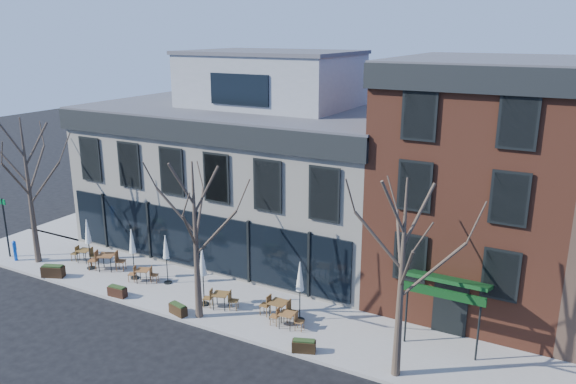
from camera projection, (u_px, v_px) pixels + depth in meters
The scene contains 25 objects.
ground at pixel (199, 274), 29.53m from camera, with size 120.00×120.00×0.00m, color black.
sidewalk_front at pixel (227, 303), 26.20m from camera, with size 33.50×4.70×0.15m, color gray.
sidewalk_side at pixel (124, 210), 39.76m from camera, with size 4.50×12.00×0.15m, color gray.
corner_building at pixel (250, 167), 32.46m from camera, with size 18.39×10.39×11.10m.
red_brick_building at pixel (483, 179), 26.16m from camera, with size 8.20×11.78×11.18m.
tree_corner at pixel (29, 189), 29.57m from camera, with size 3.93×3.98×7.92m.
tree_mid at pixel (196, 239), 23.80m from camera, with size 3.50×3.55×7.04m.
tree_right at pixel (402, 278), 19.58m from camera, with size 3.72×3.77×7.48m.
sign_pole at pixel (5, 224), 30.86m from camera, with size 0.50×0.10×3.40m.
call_box at pixel (15, 250), 30.68m from camera, with size 0.24×0.23×1.17m.
cafe_set_0 at pixel (84, 254), 30.54m from camera, with size 1.67×0.78×0.86m.
cafe_set_1 at pixel (107, 260), 29.49m from camera, with size 2.01×1.29×1.05m.
cafe_set_2 at pixel (143, 274), 28.11m from camera, with size 1.58×0.96×0.82m.
cafe_set_3 at pixel (221, 299), 25.45m from camera, with size 1.71×0.88×0.88m.
cafe_set_4 at pixel (279, 308), 24.51m from camera, with size 1.84×0.74×0.97m.
cafe_set_5 at pixel (287, 318), 23.79m from camera, with size 1.57×0.68×0.82m.
umbrella_0 at pixel (88, 234), 29.27m from camera, with size 0.44×0.44×2.75m.
umbrella_1 at pixel (132, 244), 28.13m from camera, with size 0.42×0.42×2.65m.
umbrella_2 at pixel (166, 249), 27.59m from camera, with size 0.41×0.41×2.55m.
umbrella_3 at pixel (203, 265), 25.35m from camera, with size 0.45×0.45×2.82m.
umbrella_4 at pixel (300, 280), 23.93m from camera, with size 0.44×0.44×2.76m.
planter_0 at pixel (53, 271), 28.72m from camera, with size 1.22×0.85×0.63m.
planter_1 at pixel (117, 291), 26.63m from camera, with size 0.95×0.44×0.52m.
planter_2 at pixel (178, 309), 24.93m from camera, with size 0.97×0.56×0.51m.
planter_3 at pixel (304, 346), 22.02m from camera, with size 1.00×0.68×0.52m.
Camera 1 is at (17.17, -21.58, 12.34)m, focal length 35.00 mm.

